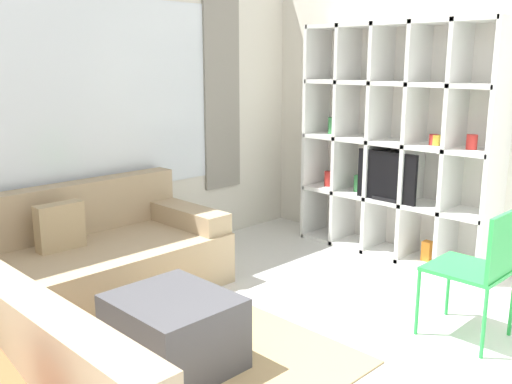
{
  "coord_description": "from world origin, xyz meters",
  "views": [
    {
      "loc": [
        -2.26,
        -0.91,
        1.74
      ],
      "look_at": [
        0.46,
        1.82,
        0.85
      ],
      "focal_mm": 40.0,
      "sensor_mm": 36.0,
      "label": 1
    }
  ],
  "objects_px": {
    "ottoman": "(174,332)",
    "shelving_unit": "(397,144)",
    "folding_chair": "(482,263)",
    "couch_main": "(76,264)"
  },
  "relations": [
    {
      "from": "shelving_unit",
      "to": "folding_chair",
      "type": "xyz_separation_m",
      "value": [
        -1.08,
        -1.3,
        -0.5
      ]
    },
    {
      "from": "shelving_unit",
      "to": "ottoman",
      "type": "relative_size",
      "value": 3.05
    },
    {
      "from": "shelving_unit",
      "to": "ottoman",
      "type": "distance_m",
      "value": 2.78
    },
    {
      "from": "ottoman",
      "to": "shelving_unit",
      "type": "bearing_deg",
      "value": 4.54
    },
    {
      "from": "couch_main",
      "to": "folding_chair",
      "type": "bearing_deg",
      "value": -57.45
    },
    {
      "from": "shelving_unit",
      "to": "ottoman",
      "type": "height_order",
      "value": "shelving_unit"
    },
    {
      "from": "shelving_unit",
      "to": "folding_chair",
      "type": "height_order",
      "value": "shelving_unit"
    },
    {
      "from": "ottoman",
      "to": "folding_chair",
      "type": "bearing_deg",
      "value": -34.7
    },
    {
      "from": "couch_main",
      "to": "folding_chair",
      "type": "xyz_separation_m",
      "value": [
        1.5,
        -2.36,
        0.23
      ]
    },
    {
      "from": "shelving_unit",
      "to": "ottoman",
      "type": "bearing_deg",
      "value": -175.46
    }
  ]
}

